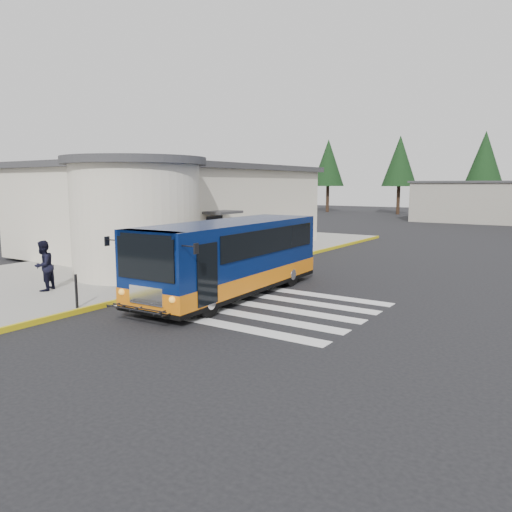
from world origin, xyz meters
The scene contains 9 objects.
ground centered at (0.00, 0.00, 0.00)m, with size 140.00×140.00×0.00m, color black.
sidewalk centered at (-9.00, 4.00, 0.07)m, with size 10.00×34.00×0.15m, color gray.
curb_strip centered at (-4.05, 4.00, 0.08)m, with size 0.12×34.00×0.16m, color gold.
station_building centered at (-10.84, 6.91, 2.57)m, with size 12.70×18.70×4.80m.
crosswalk centered at (-0.50, -0.80, 0.01)m, with size 8.00×5.35×0.01m.
transit_bus centered at (-1.75, -0.07, 1.24)m, with size 3.35×9.30×2.59m.
pedestrian_a centered at (-5.40, -1.66, 0.90)m, with size 0.55×0.36×1.50m, color black.
pedestrian_b centered at (-7.26, -3.68, 1.04)m, with size 0.86×0.67×1.78m, color black.
bollard centered at (-4.20, -4.62, 0.67)m, with size 0.08×0.08×1.04m, color black.
Camera 1 is at (8.52, -13.90, 3.88)m, focal length 35.00 mm.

